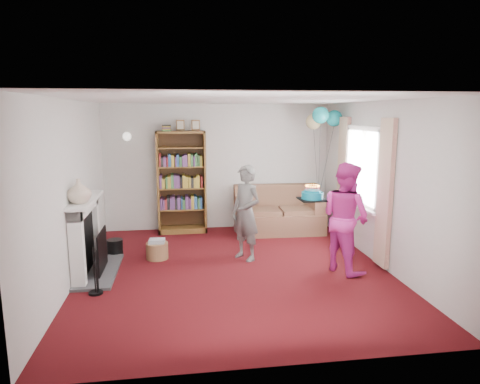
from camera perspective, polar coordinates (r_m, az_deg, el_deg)
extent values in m
plane|color=#37080E|center=(6.50, -0.72, -10.41)|extent=(5.00, 5.00, 0.00)
cube|color=silver|center=(8.63, -2.91, 3.36)|extent=(4.50, 0.02, 2.50)
cube|color=silver|center=(6.29, -21.62, -0.02)|extent=(0.02, 5.00, 2.50)
cube|color=silver|center=(6.83, 18.41, 0.96)|extent=(0.02, 5.00, 2.50)
cube|color=white|center=(6.07, -0.77, 12.26)|extent=(4.50, 5.00, 0.01)
cube|color=#3F3F42|center=(6.74, -18.34, -9.99)|extent=(0.55, 1.40, 0.04)
cube|color=white|center=(6.10, -20.90, -7.26)|extent=(0.18, 0.14, 1.06)
cube|color=white|center=(7.13, -19.00, -4.61)|extent=(0.18, 0.14, 1.06)
cube|color=white|center=(6.50, -20.13, -1.85)|extent=(0.18, 1.24, 0.16)
cube|color=white|center=(6.48, -19.93, -0.98)|extent=(0.28, 1.35, 0.05)
cube|color=black|center=(6.63, -20.02, -6.25)|extent=(0.10, 0.80, 0.86)
cube|color=black|center=(6.63, -17.89, -7.48)|extent=(0.02, 0.70, 0.60)
cylinder|color=black|center=(5.90, -18.85, -9.88)|extent=(0.18, 0.18, 0.64)
cylinder|color=black|center=(7.43, -16.33, -7.07)|extent=(0.26, 0.26, 0.26)
cube|color=white|center=(7.27, 16.32, 8.16)|extent=(0.08, 1.30, 0.08)
cube|color=white|center=(7.42, 15.83, -1.53)|extent=(0.08, 1.30, 0.08)
cube|color=white|center=(7.33, 16.28, 3.27)|extent=(0.01, 1.15, 1.20)
cube|color=white|center=(7.41, 15.60, -1.76)|extent=(0.14, 1.32, 0.04)
cube|color=beige|center=(6.63, 18.74, -0.22)|extent=(0.07, 0.38, 2.20)
cube|color=beige|center=(8.10, 13.54, 1.90)|extent=(0.07, 0.38, 2.20)
cylinder|color=gold|center=(8.54, -14.79, 7.34)|extent=(0.04, 0.12, 0.04)
sphere|color=white|center=(8.45, -14.85, 7.17)|extent=(0.16, 0.16, 0.16)
cube|color=#472B14|center=(8.58, -7.78, 1.49)|extent=(0.94, 0.04, 1.98)
cube|color=brown|center=(8.40, -10.83, 1.21)|extent=(0.04, 0.42, 1.98)
cube|color=brown|center=(8.41, -4.71, 1.36)|extent=(0.04, 0.42, 1.98)
cube|color=brown|center=(8.30, -7.93, 7.91)|extent=(0.94, 0.42, 0.04)
cube|color=brown|center=(8.59, -7.61, -4.91)|extent=(0.94, 0.42, 0.10)
cube|color=brown|center=(8.49, -7.68, -2.19)|extent=(0.86, 0.38, 0.03)
cube|color=brown|center=(8.41, -7.75, 0.59)|extent=(0.86, 0.38, 0.02)
cube|color=brown|center=(8.35, -7.82, 3.40)|extent=(0.86, 0.38, 0.02)
cube|color=brown|center=(8.32, -7.88, 5.90)|extent=(0.86, 0.38, 0.02)
cube|color=maroon|center=(8.28, -9.77, 8.41)|extent=(0.16, 0.22, 0.12)
cube|color=brown|center=(8.34, -7.96, 8.82)|extent=(0.16, 0.02, 0.20)
cube|color=brown|center=(8.35, -5.93, 8.86)|extent=(0.16, 0.02, 0.20)
cube|color=brown|center=(8.52, 5.21, -3.97)|extent=(1.69, 0.90, 0.40)
cube|color=brown|center=(8.75, 4.75, -1.23)|extent=(1.69, 0.24, 0.70)
cube|color=brown|center=(8.33, 0.36, -2.83)|extent=(0.24, 0.85, 0.55)
cube|color=brown|center=(8.66, 9.91, -2.48)|extent=(0.24, 0.85, 0.55)
cube|color=brown|center=(8.31, 2.82, -2.68)|extent=(0.72, 0.60, 0.12)
cube|color=brown|center=(8.48, 7.85, -2.49)|extent=(0.72, 0.60, 0.12)
cylinder|color=#946845|center=(7.08, -10.98, -7.69)|extent=(0.35, 0.35, 0.26)
cube|color=beige|center=(7.03, -11.02, -6.43)|extent=(0.25, 0.19, 0.06)
imported|color=black|center=(6.77, 0.79, -2.81)|extent=(0.62, 0.66, 1.52)
imported|color=#CB288E|center=(6.46, 13.87, -3.30)|extent=(0.89, 0.97, 1.62)
cube|color=black|center=(6.43, 9.60, -0.98)|extent=(0.38, 0.38, 0.02)
cylinder|color=#0B6A7F|center=(6.41, 9.61, -0.45)|extent=(0.32, 0.32, 0.10)
cylinder|color=#0B6A7F|center=(6.40, 9.63, 0.08)|extent=(0.23, 0.23, 0.04)
cylinder|color=#D45E83|center=(6.43, 10.45, 0.40)|extent=(0.01, 0.01, 0.09)
sphere|color=orange|center=(6.42, 10.46, 0.84)|extent=(0.02, 0.02, 0.02)
cylinder|color=#D45E83|center=(6.46, 10.30, 0.46)|extent=(0.01, 0.01, 0.09)
sphere|color=orange|center=(6.45, 10.31, 0.89)|extent=(0.02, 0.02, 0.02)
cylinder|color=#D45E83|center=(6.48, 10.06, 0.50)|extent=(0.01, 0.01, 0.09)
sphere|color=orange|center=(6.47, 10.07, 0.93)|extent=(0.02, 0.02, 0.02)
cylinder|color=#D45E83|center=(6.49, 9.77, 0.52)|extent=(0.01, 0.01, 0.09)
sphere|color=orange|center=(6.48, 9.78, 0.96)|extent=(0.02, 0.02, 0.02)
cylinder|color=#D45E83|center=(6.49, 9.46, 0.53)|extent=(0.01, 0.01, 0.09)
sphere|color=orange|center=(6.48, 9.47, 0.97)|extent=(0.02, 0.02, 0.02)
cylinder|color=#D45E83|center=(6.47, 9.17, 0.52)|extent=(0.01, 0.01, 0.09)
sphere|color=orange|center=(6.47, 9.18, 0.96)|extent=(0.02, 0.02, 0.02)
cylinder|color=#D45E83|center=(6.45, 8.95, 0.49)|extent=(0.01, 0.01, 0.09)
sphere|color=orange|center=(6.44, 8.96, 0.93)|extent=(0.02, 0.02, 0.02)
cylinder|color=#D45E83|center=(6.42, 8.81, 0.44)|extent=(0.01, 0.01, 0.09)
sphere|color=orange|center=(6.41, 8.82, 0.88)|extent=(0.02, 0.02, 0.02)
cylinder|color=#D45E83|center=(6.39, 8.79, 0.39)|extent=(0.01, 0.01, 0.09)
sphere|color=orange|center=(6.38, 8.80, 0.83)|extent=(0.02, 0.02, 0.02)
cylinder|color=#D45E83|center=(6.35, 8.88, 0.34)|extent=(0.01, 0.01, 0.09)
sphere|color=orange|center=(6.34, 8.89, 0.78)|extent=(0.02, 0.02, 0.02)
cylinder|color=#D45E83|center=(6.33, 9.08, 0.29)|extent=(0.01, 0.01, 0.09)
sphere|color=orange|center=(6.32, 9.09, 0.73)|extent=(0.02, 0.02, 0.02)
cylinder|color=#D45E83|center=(6.31, 9.35, 0.25)|extent=(0.01, 0.01, 0.09)
sphere|color=orange|center=(6.30, 9.36, 0.70)|extent=(0.02, 0.02, 0.02)
cylinder|color=#D45E83|center=(6.30, 9.67, 0.23)|extent=(0.01, 0.01, 0.09)
sphere|color=orange|center=(6.29, 9.68, 0.68)|extent=(0.02, 0.02, 0.02)
cylinder|color=#D45E83|center=(6.31, 9.98, 0.24)|extent=(0.01, 0.01, 0.09)
sphere|color=orange|center=(6.30, 9.99, 0.68)|extent=(0.02, 0.02, 0.02)
cylinder|color=#D45E83|center=(6.33, 10.24, 0.26)|extent=(0.01, 0.01, 0.09)
sphere|color=orange|center=(6.32, 10.25, 0.70)|extent=(0.02, 0.02, 0.02)
cylinder|color=#D45E83|center=(6.36, 10.42, 0.30)|extent=(0.01, 0.01, 0.09)
sphere|color=orange|center=(6.35, 10.44, 0.74)|extent=(0.02, 0.02, 0.02)
cylinder|color=#D45E83|center=(6.39, 10.49, 0.35)|extent=(0.01, 0.01, 0.09)
sphere|color=orange|center=(6.38, 10.51, 0.79)|extent=(0.02, 0.02, 0.02)
sphere|color=#3F3F3F|center=(8.42, 10.39, -0.95)|extent=(0.02, 0.02, 0.02)
sphere|color=teal|center=(8.30, 12.44, 9.57)|extent=(0.30, 0.30, 0.30)
sphere|color=#D9C884|center=(8.37, 9.82, 9.25)|extent=(0.30, 0.30, 0.30)
sphere|color=teal|center=(8.01, 10.69, 10.04)|extent=(0.30, 0.30, 0.30)
imported|color=beige|center=(6.11, -20.69, 0.13)|extent=(0.37, 0.37, 0.33)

